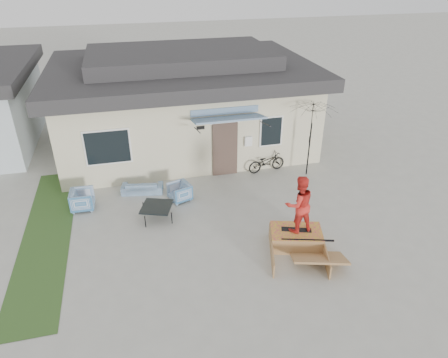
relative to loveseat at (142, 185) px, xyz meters
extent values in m
plane|color=#A2A197|center=(2.19, -3.84, -0.28)|extent=(90.00, 90.00, 0.00)
cube|color=#29481E|center=(-3.01, -1.84, -0.28)|extent=(1.40, 8.00, 0.01)
cube|color=beige|center=(2.19, 4.16, 1.22)|extent=(10.00, 7.00, 3.00)
cube|color=#262528|center=(2.19, 4.16, 2.97)|extent=(10.80, 7.80, 0.50)
cube|color=#262528|center=(2.19, 4.16, 3.52)|extent=(7.50, 4.50, 0.60)
cube|color=#49362D|center=(3.19, 0.62, 0.77)|extent=(0.95, 0.08, 2.10)
cube|color=white|center=(-1.01, 0.63, 1.32)|extent=(1.60, 0.06, 1.30)
cube|color=white|center=(4.99, 0.63, 1.32)|extent=(0.90, 0.06, 1.20)
cube|color=#225C8F|center=(3.19, 0.11, 2.17)|extent=(2.50, 1.09, 0.29)
imported|color=#225C8F|center=(0.00, 0.00, 0.00)|extent=(1.50, 0.68, 0.56)
imported|color=#225C8F|center=(-1.99, -0.60, 0.09)|extent=(0.71, 0.76, 0.75)
imported|color=#225C8F|center=(1.22, -0.84, 0.06)|extent=(0.81, 0.84, 0.69)
cube|color=black|center=(0.35, -1.77, -0.05)|extent=(1.18, 1.18, 0.46)
imported|color=black|center=(4.82, 0.47, 0.20)|extent=(1.58, 0.74, 0.97)
cylinder|color=black|center=(6.25, -0.15, 0.77)|extent=(0.05, 0.05, 2.10)
imported|color=black|center=(6.25, -0.15, 1.47)|extent=(2.03, 1.93, 0.90)
cube|color=black|center=(4.14, -4.08, 0.23)|extent=(0.88, 0.49, 0.05)
imported|color=red|center=(4.14, -4.08, 1.12)|extent=(0.90, 0.72, 1.73)
camera|label=1|loc=(-0.21, -12.89, 7.21)|focal=32.73mm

